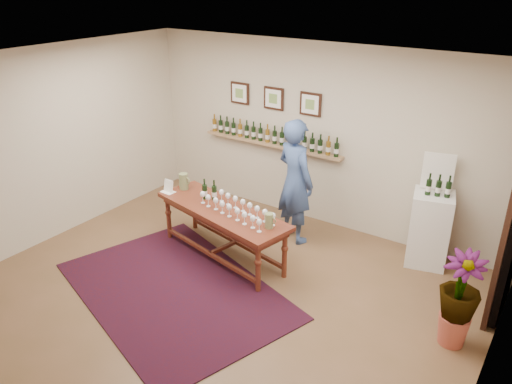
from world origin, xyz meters
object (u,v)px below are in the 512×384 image
Objects in this scene: tasting_table at (222,216)px; display_pedestal at (429,229)px; potted_plant at (458,300)px; person at (295,181)px.

display_pedestal reaches higher than tasting_table.
potted_plant is (0.74, -1.49, 0.05)m from display_pedestal.
display_pedestal is 1.95m from person.
tasting_table is 2.28× the size of potted_plant.
person is at bearing 157.84° from potted_plant.
tasting_table is at bearing -148.91° from display_pedestal.
display_pedestal is 0.56× the size of person.
display_pedestal is at bearing 116.31° from potted_plant.
display_pedestal is at bearing 43.09° from tasting_table.
tasting_table is at bearing 179.31° from potted_plant.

